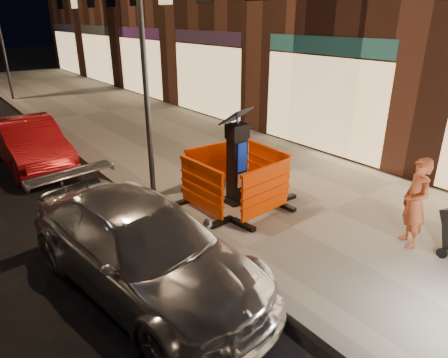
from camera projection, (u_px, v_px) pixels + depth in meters
ground_plane at (223, 263)px, 7.10m from camera, size 120.00×120.00×0.00m
sidewalk at (331, 213)px, 8.77m from camera, size 6.00×60.00×0.15m
kerb at (223, 260)px, 7.07m from camera, size 0.30×60.00×0.15m
parking_kiosk at (237, 160)px, 8.74m from camera, size 0.64×0.64×2.03m
barrier_front at (266, 192)px, 8.22m from camera, size 1.50×0.73×1.13m
barrier_back at (212, 167)px, 9.61m from camera, size 1.48×0.67×1.13m
barrier_kerbside at (202, 189)px, 8.38m from camera, size 0.65×1.47×1.13m
barrier_bldgside at (268, 169)px, 9.45m from camera, size 0.64×1.47×1.13m
car_silver at (146, 284)px, 6.56m from camera, size 2.63×5.12×1.42m
car_red at (34, 166)px, 11.69m from camera, size 1.48×4.22×1.39m
man at (415, 203)px, 7.13m from camera, size 0.68×0.73×1.68m
street_lamp_mid at (144, 65)px, 8.25m from camera, size 0.12×0.12×6.00m
street_lamp_far at (1, 37)px, 19.26m from camera, size 0.12×0.12×6.00m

